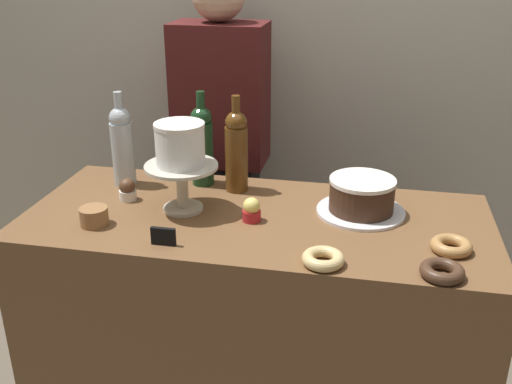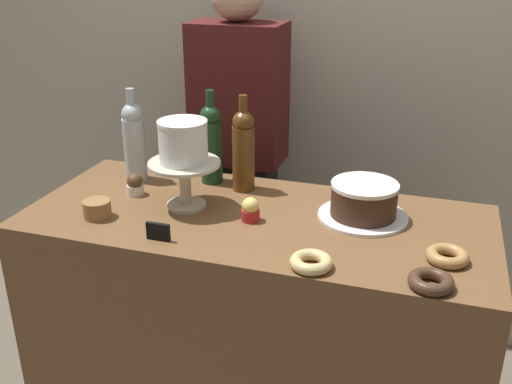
{
  "view_description": "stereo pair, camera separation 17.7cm",
  "coord_description": "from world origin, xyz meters",
  "px_view_note": "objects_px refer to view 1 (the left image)",
  "views": [
    {
      "loc": [
        0.32,
        -1.6,
        1.67
      ],
      "look_at": [
        0.0,
        0.0,
        0.98
      ],
      "focal_mm": 41.17,
      "sensor_mm": 36.0,
      "label": 1
    },
    {
      "loc": [
        0.5,
        -1.55,
        1.67
      ],
      "look_at": [
        0.0,
        0.0,
        0.98
      ],
      "focal_mm": 41.17,
      "sensor_mm": 36.0,
      "label": 2
    }
  ],
  "objects_px": {
    "price_sign_chalkboard": "(163,236)",
    "barista_figure": "(222,163)",
    "cupcake_chocolate": "(128,190)",
    "cupcake_lemon": "(252,210)",
    "white_layer_cake": "(180,144)",
    "wine_bottle_clear": "(122,145)",
    "cookie_stack": "(94,216)",
    "chocolate_round_cake": "(362,194)",
    "wine_bottle_green": "(202,144)",
    "donut_maple": "(451,246)",
    "donut_glazed": "(323,259)",
    "cake_stand_pedestal": "(182,179)",
    "donut_chocolate": "(442,271)",
    "wine_bottle_amber": "(236,149)"
  },
  "relations": [
    {
      "from": "wine_bottle_amber",
      "to": "cupcake_lemon",
      "type": "xyz_separation_m",
      "value": [
        0.1,
        -0.23,
        -0.11
      ]
    },
    {
      "from": "white_layer_cake",
      "to": "cupcake_lemon",
      "type": "height_order",
      "value": "white_layer_cake"
    },
    {
      "from": "wine_bottle_green",
      "to": "cupcake_lemon",
      "type": "height_order",
      "value": "wine_bottle_green"
    },
    {
      "from": "cake_stand_pedestal",
      "to": "cupcake_lemon",
      "type": "bearing_deg",
      "value": -9.61
    },
    {
      "from": "wine_bottle_green",
      "to": "wine_bottle_clear",
      "type": "xyz_separation_m",
      "value": [
        -0.26,
        -0.06,
        0.0
      ]
    },
    {
      "from": "white_layer_cake",
      "to": "cookie_stack",
      "type": "relative_size",
      "value": 1.81
    },
    {
      "from": "wine_bottle_green",
      "to": "cupcake_lemon",
      "type": "xyz_separation_m",
      "value": [
        0.23,
        -0.26,
        -0.11
      ]
    },
    {
      "from": "price_sign_chalkboard",
      "to": "donut_glazed",
      "type": "bearing_deg",
      "value": -2.46
    },
    {
      "from": "donut_chocolate",
      "to": "price_sign_chalkboard",
      "type": "height_order",
      "value": "price_sign_chalkboard"
    },
    {
      "from": "donut_maple",
      "to": "wine_bottle_green",
      "type": "bearing_deg",
      "value": 157.03
    },
    {
      "from": "wine_bottle_clear",
      "to": "cookie_stack",
      "type": "xyz_separation_m",
      "value": [
        0.04,
        -0.32,
        -0.12
      ]
    },
    {
      "from": "cupcake_chocolate",
      "to": "cookie_stack",
      "type": "relative_size",
      "value": 0.88
    },
    {
      "from": "cake_stand_pedestal",
      "to": "white_layer_cake",
      "type": "bearing_deg",
      "value": 90.0
    },
    {
      "from": "cupcake_chocolate",
      "to": "cupcake_lemon",
      "type": "bearing_deg",
      "value": -9.55
    },
    {
      "from": "cake_stand_pedestal",
      "to": "cupcake_lemon",
      "type": "distance_m",
      "value": 0.24
    },
    {
      "from": "donut_chocolate",
      "to": "barista_figure",
      "type": "bearing_deg",
      "value": 132.79
    },
    {
      "from": "donut_glazed",
      "to": "cookie_stack",
      "type": "bearing_deg",
      "value": 171.89
    },
    {
      "from": "cupcake_chocolate",
      "to": "barista_figure",
      "type": "xyz_separation_m",
      "value": [
        0.17,
        0.56,
        -0.1
      ]
    },
    {
      "from": "cake_stand_pedestal",
      "to": "wine_bottle_amber",
      "type": "height_order",
      "value": "wine_bottle_amber"
    },
    {
      "from": "cupcake_lemon",
      "to": "donut_maple",
      "type": "xyz_separation_m",
      "value": [
        0.57,
        -0.08,
        -0.02
      ]
    },
    {
      "from": "wine_bottle_green",
      "to": "cupcake_chocolate",
      "type": "height_order",
      "value": "wine_bottle_green"
    },
    {
      "from": "cake_stand_pedestal",
      "to": "chocolate_round_cake",
      "type": "relative_size",
      "value": 1.12
    },
    {
      "from": "wine_bottle_green",
      "to": "donut_maple",
      "type": "distance_m",
      "value": 0.87
    },
    {
      "from": "price_sign_chalkboard",
      "to": "barista_figure",
      "type": "relative_size",
      "value": 0.04
    },
    {
      "from": "cupcake_lemon",
      "to": "price_sign_chalkboard",
      "type": "bearing_deg",
      "value": -136.06
    },
    {
      "from": "cookie_stack",
      "to": "barista_figure",
      "type": "xyz_separation_m",
      "value": [
        0.2,
        0.75,
        -0.09
      ]
    },
    {
      "from": "chocolate_round_cake",
      "to": "cookie_stack",
      "type": "bearing_deg",
      "value": -162.53
    },
    {
      "from": "price_sign_chalkboard",
      "to": "donut_chocolate",
      "type": "bearing_deg",
      "value": -1.71
    },
    {
      "from": "donut_chocolate",
      "to": "cookie_stack",
      "type": "relative_size",
      "value": 1.33
    },
    {
      "from": "wine_bottle_amber",
      "to": "wine_bottle_clear",
      "type": "xyz_separation_m",
      "value": [
        -0.39,
        -0.03,
        0.0
      ]
    },
    {
      "from": "white_layer_cake",
      "to": "donut_chocolate",
      "type": "xyz_separation_m",
      "value": [
        0.76,
        -0.26,
        -0.2
      ]
    },
    {
      "from": "wine_bottle_green",
      "to": "cookie_stack",
      "type": "relative_size",
      "value": 3.87
    },
    {
      "from": "white_layer_cake",
      "to": "cookie_stack",
      "type": "bearing_deg",
      "value": -144.73
    },
    {
      "from": "cake_stand_pedestal",
      "to": "white_layer_cake",
      "type": "xyz_separation_m",
      "value": [
        0.0,
        0.0,
        0.11
      ]
    },
    {
      "from": "barista_figure",
      "to": "cookie_stack",
      "type": "bearing_deg",
      "value": -104.54
    },
    {
      "from": "donut_glazed",
      "to": "cookie_stack",
      "type": "relative_size",
      "value": 1.33
    },
    {
      "from": "cupcake_lemon",
      "to": "donut_maple",
      "type": "relative_size",
      "value": 0.66
    },
    {
      "from": "chocolate_round_cake",
      "to": "barista_figure",
      "type": "xyz_separation_m",
      "value": [
        -0.58,
        0.51,
        -0.12
      ]
    },
    {
      "from": "donut_maple",
      "to": "price_sign_chalkboard",
      "type": "distance_m",
      "value": 0.79
    },
    {
      "from": "donut_chocolate",
      "to": "wine_bottle_clear",
      "type": "bearing_deg",
      "value": 157.63
    },
    {
      "from": "wine_bottle_green",
      "to": "barista_figure",
      "type": "height_order",
      "value": "barista_figure"
    },
    {
      "from": "chocolate_round_cake",
      "to": "barista_figure",
      "type": "distance_m",
      "value": 0.78
    },
    {
      "from": "chocolate_round_cake",
      "to": "cupcake_chocolate",
      "type": "xyz_separation_m",
      "value": [
        -0.75,
        -0.05,
        -0.03
      ]
    },
    {
      "from": "chocolate_round_cake",
      "to": "cupcake_lemon",
      "type": "xyz_separation_m",
      "value": [
        -0.32,
        -0.12,
        -0.03
      ]
    },
    {
      "from": "price_sign_chalkboard",
      "to": "cookie_stack",
      "type": "bearing_deg",
      "value": 162.07
    },
    {
      "from": "white_layer_cake",
      "to": "wine_bottle_green",
      "type": "bearing_deg",
      "value": 89.93
    },
    {
      "from": "wine_bottle_green",
      "to": "price_sign_chalkboard",
      "type": "distance_m",
      "value": 0.47
    },
    {
      "from": "wine_bottle_amber",
      "to": "wine_bottle_green",
      "type": "bearing_deg",
      "value": 165.65
    },
    {
      "from": "barista_figure",
      "to": "cupcake_chocolate",
      "type": "bearing_deg",
      "value": -106.91
    },
    {
      "from": "cupcake_lemon",
      "to": "cookie_stack",
      "type": "distance_m",
      "value": 0.47
    }
  ]
}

